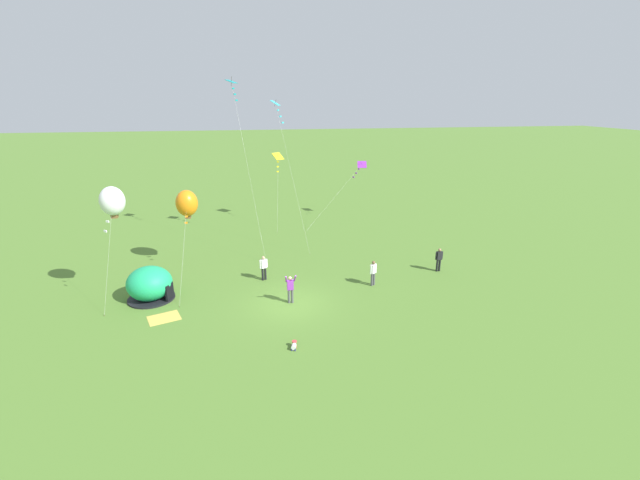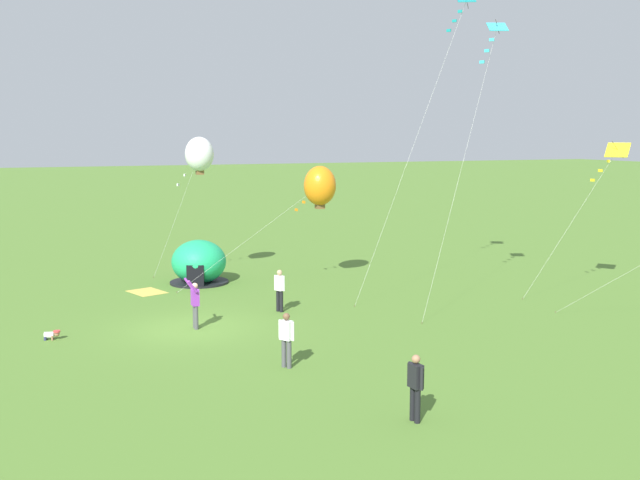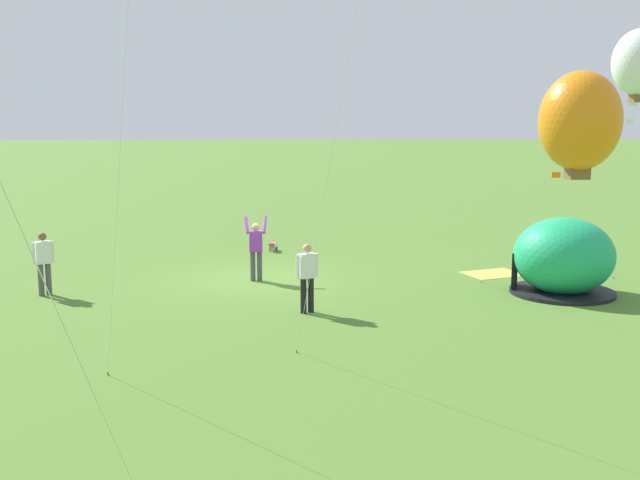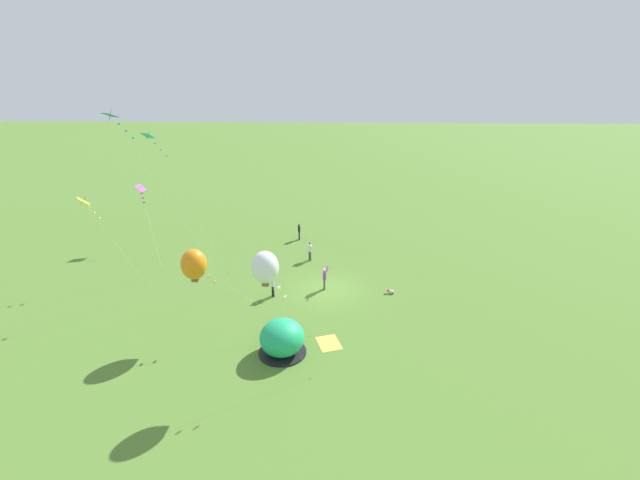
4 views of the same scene
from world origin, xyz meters
The scene contains 14 objects.
ground_plane centered at (0.00, 0.00, 0.00)m, with size 300.00×300.00×0.00m, color #517A2D.
popup_tent centered at (-8.35, 2.30, 1.00)m, with size 2.81×2.81×2.10m.
picnic_blanket centered at (-7.22, -0.38, 0.01)m, with size 1.70×1.30×0.01m, color gold.
toddler_crawling centered at (-0.40, -4.79, 0.18)m, with size 0.34×0.55×0.32m.
person_arms_raised centered at (0.04, 0.19, 1.00)m, with size 0.68×0.48×1.89m.
person_center_field centered at (11.02, 3.22, 0.96)m, with size 0.59×0.28×1.72m.
person_near_tent centered at (5.70, 1.73, 0.96)m, with size 0.51×0.40×1.72m.
person_with_toddler centered at (-1.32, 3.96, 0.96)m, with size 0.55×0.37×1.72m.
kite_cyan centered at (0.68, 12.45, 10.94)m, with size 2.47×4.90×11.71m.
kite_purple centered at (9.28, 18.05, 5.28)m, with size 6.96×4.47×5.80m.
kite_white centered at (-9.88, 2.80, 6.14)m, with size 1.45×3.02×7.00m.
kite_teal centered at (-2.69, 13.08, 12.51)m, with size 2.33×6.79×13.41m.
kite_orange centered at (-6.38, 7.78, 4.68)m, with size 1.55×7.73×5.64m.
kite_yellow centered at (1.16, 18.57, 6.23)m, with size 1.29×4.84×6.82m.
Camera 1 is at (-2.52, -23.12, 11.80)m, focal length 24.00 mm.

